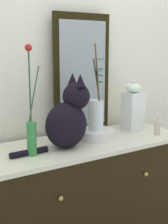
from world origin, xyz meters
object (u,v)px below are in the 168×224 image
(vase_slim_green, at_px, (31,128))
(vase_glass_clear, at_px, (96,112))
(mirror_leaning, at_px, (82,74))
(jar_lidded_porcelain, at_px, (133,107))
(cat_sitting, at_px, (68,118))
(bowl_porcelain, at_px, (96,134))
(candle_pillar, at_px, (157,128))
(sideboard, at_px, (84,205))

(vase_slim_green, bearing_deg, vase_glass_clear, 9.39)
(mirror_leaning, bearing_deg, jar_lidded_porcelain, -25.36)
(cat_sitting, relative_size, bowl_porcelain, 2.09)
(candle_pillar, bearing_deg, bowl_porcelain, 160.44)
(sideboard, xyz_separation_m, cat_sitting, (-0.13, -0.04, 0.58))
(vase_slim_green, xyz_separation_m, jar_lidded_porcelain, (0.77, 0.12, 0.01))
(bowl_porcelain, relative_size, candle_pillar, 2.19)
(mirror_leaning, xyz_separation_m, candle_pillar, (0.36, -0.32, -0.33))
(bowl_porcelain, xyz_separation_m, candle_pillar, (0.38, -0.13, 0.02))
(jar_lidded_porcelain, bearing_deg, bowl_porcelain, -172.58)
(sideboard, height_order, candle_pillar, candle_pillar)
(vase_slim_green, distance_m, vase_glass_clear, 0.45)
(bowl_porcelain, xyz_separation_m, vase_glass_clear, (-0.00, -0.00, 0.14))
(sideboard, bearing_deg, vase_glass_clear, 10.83)
(mirror_leaning, distance_m, bowl_porcelain, 0.40)
(cat_sitting, relative_size, vase_slim_green, 0.83)
(cat_sitting, bearing_deg, candle_pillar, -6.96)
(candle_pillar, bearing_deg, mirror_leaning, 138.16)
(jar_lidded_porcelain, relative_size, candle_pillar, 3.31)
(candle_pillar, bearing_deg, vase_slim_green, 175.93)
(mirror_leaning, height_order, vase_glass_clear, mirror_leaning)
(cat_sitting, height_order, jar_lidded_porcelain, cat_sitting)
(sideboard, relative_size, cat_sitting, 2.71)
(mirror_leaning, height_order, bowl_porcelain, mirror_leaning)
(sideboard, bearing_deg, candle_pillar, -13.43)
(cat_sitting, xyz_separation_m, jar_lidded_porcelain, (0.55, 0.10, -0.02))
(cat_sitting, xyz_separation_m, vase_glass_clear, (0.22, 0.06, -0.00))
(jar_lidded_porcelain, xyz_separation_m, candle_pillar, (0.05, -0.18, -0.11))
(vase_glass_clear, relative_size, jar_lidded_porcelain, 1.51)
(candle_pillar, bearing_deg, jar_lidded_porcelain, 106.73)
(mirror_leaning, relative_size, bowl_porcelain, 3.37)
(candle_pillar, bearing_deg, vase_glass_clear, 160.83)
(vase_glass_clear, bearing_deg, sideboard, -169.17)
(cat_sitting, bearing_deg, jar_lidded_porcelain, 10.71)
(cat_sitting, bearing_deg, vase_slim_green, -176.15)
(vase_glass_clear, bearing_deg, mirror_leaning, 84.29)
(mirror_leaning, bearing_deg, cat_sitting, -134.04)
(vase_slim_green, height_order, jar_lidded_porcelain, vase_slim_green)
(bowl_porcelain, distance_m, candle_pillar, 0.40)
(cat_sitting, distance_m, vase_glass_clear, 0.23)
(mirror_leaning, bearing_deg, vase_slim_green, -150.29)
(jar_lidded_porcelain, distance_m, candle_pillar, 0.21)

